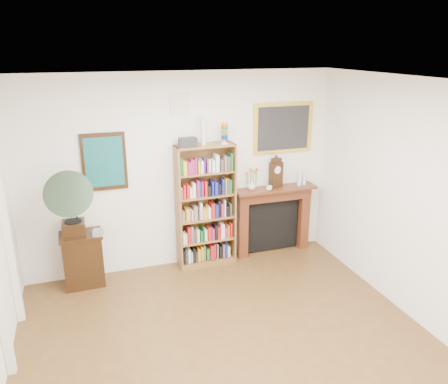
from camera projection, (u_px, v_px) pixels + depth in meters
name	position (u px, v px, depth m)	size (l,w,h in m)	color
room	(246.00, 246.00, 3.95)	(4.51, 5.01, 2.81)	#57341A
teal_poster	(104.00, 162.00, 5.78)	(0.58, 0.04, 0.78)	black
small_picture	(180.00, 105.00, 5.87)	(0.26, 0.04, 0.30)	white
gilt_painting	(283.00, 128.00, 6.46)	(0.95, 0.04, 0.75)	gold
bookshelf	(206.00, 200.00, 6.25)	(0.84, 0.32, 2.09)	brown
side_cabinet	(83.00, 259.00, 5.89)	(0.55, 0.40, 0.75)	black
fireplace	(273.00, 214.00, 6.78)	(1.28, 0.32, 1.08)	#522613
gramophone	(70.00, 200.00, 5.45)	(0.58, 0.72, 0.95)	black
cd_stack	(98.00, 233.00, 5.71)	(0.12, 0.12, 0.08)	#AAABB6
mantel_clock	(276.00, 173.00, 6.54)	(0.22, 0.16, 0.45)	black
flower_vase	(252.00, 185.00, 6.48)	(0.13, 0.13, 0.13)	white
teacup	(269.00, 188.00, 6.45)	(0.09, 0.09, 0.07)	white
bottle_left	(299.00, 178.00, 6.65)	(0.07, 0.07, 0.24)	silver
bottle_right	(304.00, 178.00, 6.70)	(0.06, 0.06, 0.20)	silver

